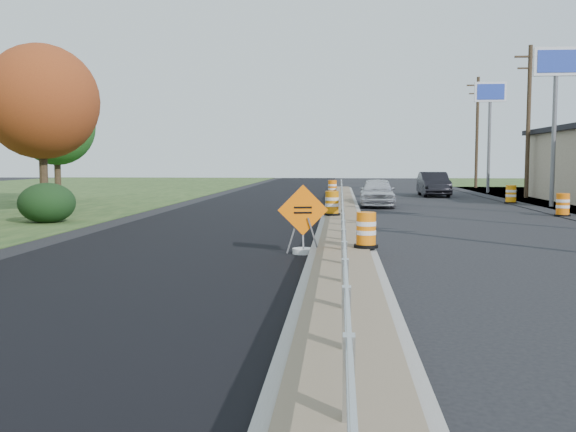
# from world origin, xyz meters

# --- Properties ---
(ground) EXTENTS (140.00, 140.00, 0.00)m
(ground) POSITION_xyz_m (0.00, 0.00, 0.00)
(ground) COLOR black
(ground) RESTS_ON ground
(milled_overlay) EXTENTS (7.20, 120.00, 0.01)m
(milled_overlay) POSITION_xyz_m (-4.40, 10.00, 0.01)
(milled_overlay) COLOR black
(milled_overlay) RESTS_ON ground
(median) EXTENTS (1.60, 55.00, 0.23)m
(median) POSITION_xyz_m (0.00, 8.00, 0.11)
(median) COLOR gray
(median) RESTS_ON ground
(guardrail) EXTENTS (0.10, 46.15, 0.72)m
(guardrail) POSITION_xyz_m (0.00, 9.00, 0.73)
(guardrail) COLOR silver
(guardrail) RESTS_ON median
(pylon_sign_mid) EXTENTS (2.20, 0.30, 7.90)m
(pylon_sign_mid) POSITION_xyz_m (10.50, 16.00, 6.48)
(pylon_sign_mid) COLOR slate
(pylon_sign_mid) RESTS_ON ground
(pylon_sign_north) EXTENTS (2.20, 0.30, 7.90)m
(pylon_sign_north) POSITION_xyz_m (10.50, 30.00, 6.48)
(pylon_sign_north) COLOR slate
(pylon_sign_north) RESTS_ON ground
(utility_pole_nmid) EXTENTS (1.90, 0.26, 9.40)m
(utility_pole_nmid) POSITION_xyz_m (11.50, 24.00, 4.93)
(utility_pole_nmid) COLOR #473523
(utility_pole_nmid) RESTS_ON ground
(utility_pole_north) EXTENTS (1.90, 0.26, 9.40)m
(utility_pole_north) POSITION_xyz_m (11.50, 39.00, 4.93)
(utility_pole_north) COLOR #473523
(utility_pole_north) RESTS_ON ground
(hedge_north) EXTENTS (2.09, 2.09, 1.52)m
(hedge_north) POSITION_xyz_m (-11.00, 6.00, 0.76)
(hedge_north) COLOR black
(hedge_north) RESTS_ON ground
(tree_near_red) EXTENTS (4.95, 4.95, 7.35)m
(tree_near_red) POSITION_xyz_m (-13.00, 10.00, 4.86)
(tree_near_red) COLOR #473523
(tree_near_red) RESTS_ON ground
(tree_near_back) EXTENTS (4.29, 4.29, 6.37)m
(tree_near_back) POSITION_xyz_m (-16.00, 18.00, 4.21)
(tree_near_back) COLOR #473523
(tree_near_back) RESTS_ON ground
(caution_sign) EXTENTS (1.24, 0.52, 1.74)m
(caution_sign) POSITION_xyz_m (-1.00, -1.25, 0.44)
(caution_sign) COLOR white
(caution_sign) RESTS_ON ground
(barrel_median_near) EXTENTS (0.59, 0.59, 0.86)m
(barrel_median_near) POSITION_xyz_m (0.55, -1.58, 0.64)
(barrel_median_near) COLOR black
(barrel_median_near) RESTS_ON median
(barrel_median_mid) EXTENTS (0.64, 0.64, 0.93)m
(barrel_median_mid) POSITION_xyz_m (-0.39, 7.58, 0.68)
(barrel_median_mid) COLOR black
(barrel_median_mid) RESTS_ON median
(barrel_median_far) EXTENTS (0.64, 0.64, 0.93)m
(barrel_median_far) POSITION_xyz_m (-0.55, 21.65, 0.68)
(barrel_median_far) COLOR black
(barrel_median_far) RESTS_ON median
(barrel_shoulder_near) EXTENTS (0.66, 0.66, 0.97)m
(barrel_shoulder_near) POSITION_xyz_m (9.20, 10.50, 0.47)
(barrel_shoulder_near) COLOR black
(barrel_shoulder_near) RESTS_ON ground
(barrel_shoulder_mid) EXTENTS (0.69, 0.69, 1.00)m
(barrel_shoulder_mid) POSITION_xyz_m (9.20, 18.70, 0.48)
(barrel_shoulder_mid) COLOR black
(barrel_shoulder_mid) RESTS_ON ground
(barrel_shoulder_far) EXTENTS (0.66, 0.66, 0.97)m
(barrel_shoulder_far) POSITION_xyz_m (7.00, 32.01, 0.46)
(barrel_shoulder_far) COLOR black
(barrel_shoulder_far) RESTS_ON ground
(car_silver) EXTENTS (1.86, 4.36, 1.47)m
(car_silver) POSITION_xyz_m (1.80, 15.78, 0.73)
(car_silver) COLOR silver
(car_silver) RESTS_ON ground
(car_dark_mid) EXTENTS (1.70, 4.84, 1.59)m
(car_dark_mid) POSITION_xyz_m (6.04, 25.72, 0.80)
(car_dark_mid) COLOR black
(car_dark_mid) RESTS_ON ground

